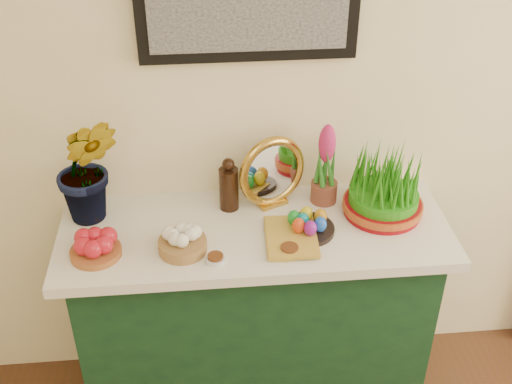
% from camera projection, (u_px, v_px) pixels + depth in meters
% --- Properties ---
extents(sideboard, '(1.30, 0.45, 0.85)m').
position_uv_depth(sideboard, '(255.00, 319.00, 2.56)').
color(sideboard, '#163E1D').
rests_on(sideboard, ground).
extents(tablecloth, '(1.40, 0.55, 0.04)m').
position_uv_depth(tablecloth, '(255.00, 230.00, 2.32)').
color(tablecloth, white).
rests_on(tablecloth, sideboard).
extents(hyacinth_green, '(0.29, 0.25, 0.55)m').
position_uv_depth(hyacinth_green, '(85.00, 152.00, 2.20)').
color(hyacinth_green, '#2E7D25').
rests_on(hyacinth_green, tablecloth).
extents(apple_bowl, '(0.21, 0.21, 0.09)m').
position_uv_depth(apple_bowl, '(95.00, 246.00, 2.15)').
color(apple_bowl, '#9A5428').
rests_on(apple_bowl, tablecloth).
extents(garlic_basket, '(0.20, 0.20, 0.09)m').
position_uv_depth(garlic_basket, '(182.00, 242.00, 2.17)').
color(garlic_basket, olive).
rests_on(garlic_basket, tablecloth).
extents(vinegar_cruet, '(0.07, 0.07, 0.21)m').
position_uv_depth(vinegar_cruet, '(229.00, 187.00, 2.35)').
color(vinegar_cruet, black).
rests_on(vinegar_cruet, tablecloth).
extents(mirror, '(0.27, 0.17, 0.28)m').
position_uv_depth(mirror, '(272.00, 173.00, 2.36)').
color(mirror, '#B98D32').
rests_on(mirror, tablecloth).
extents(book, '(0.17, 0.24, 0.03)m').
position_uv_depth(book, '(266.00, 237.00, 2.22)').
color(book, gold).
rests_on(book, tablecloth).
extents(spice_dish_left, '(0.07, 0.07, 0.03)m').
position_uv_depth(spice_dish_left, '(215.00, 259.00, 2.13)').
color(spice_dish_left, silver).
rests_on(spice_dish_left, tablecloth).
extents(spice_dish_right, '(0.08, 0.08, 0.03)m').
position_uv_depth(spice_dish_right, '(289.00, 250.00, 2.17)').
color(spice_dish_right, silver).
rests_on(spice_dish_right, tablecloth).
extents(egg_plate, '(0.23, 0.23, 0.08)m').
position_uv_depth(egg_plate, '(308.00, 225.00, 2.26)').
color(egg_plate, black).
rests_on(egg_plate, tablecloth).
extents(hyacinth_pink, '(0.10, 0.10, 0.32)m').
position_uv_depth(hyacinth_pink, '(325.00, 168.00, 2.36)').
color(hyacinth_pink, brown).
rests_on(hyacinth_pink, tablecloth).
extents(wheatgrass_sabzeh, '(0.29, 0.29, 0.24)m').
position_uv_depth(wheatgrass_sabzeh, '(385.00, 189.00, 2.31)').
color(wheatgrass_sabzeh, maroon).
rests_on(wheatgrass_sabzeh, tablecloth).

